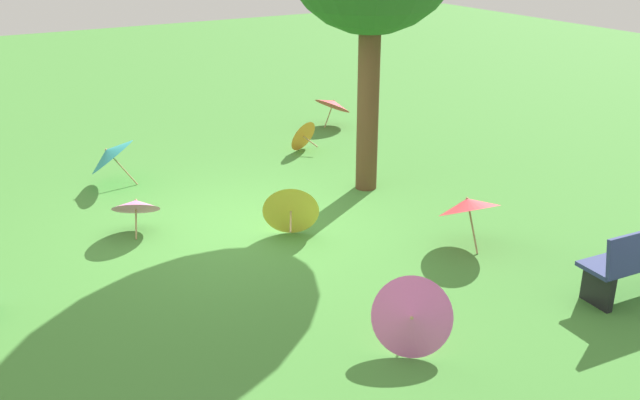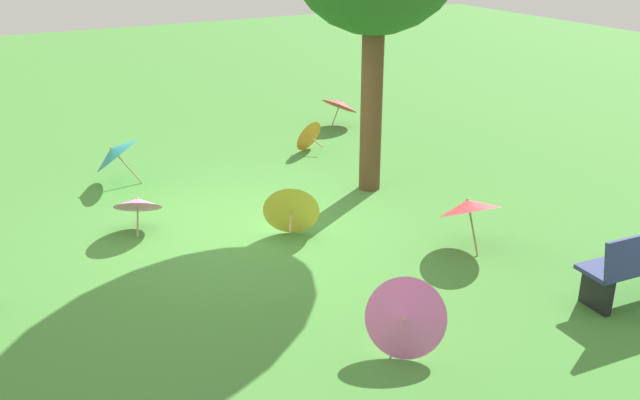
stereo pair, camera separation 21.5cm
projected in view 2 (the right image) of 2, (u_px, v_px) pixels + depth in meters
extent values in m
plane|color=#478C38|center=(251.00, 225.00, 9.81)|extent=(40.00, 40.00, 0.00)
cube|color=black|center=(597.00, 290.00, 7.64)|extent=(0.11, 0.41, 0.45)
cylinder|color=brown|center=(372.00, 98.00, 10.61)|extent=(0.33, 0.33, 2.93)
cylinder|color=tan|center=(130.00, 169.00, 11.28)|extent=(0.33, 0.22, 0.47)
cone|color=teal|center=(114.00, 152.00, 11.18)|extent=(1.09, 1.11, 0.63)
sphere|color=tan|center=(111.00, 148.00, 11.16)|extent=(0.06, 0.06, 0.05)
cylinder|color=tan|center=(291.00, 221.00, 9.18)|extent=(0.22, 0.37, 0.14)
cone|color=yellow|center=(291.00, 208.00, 9.40)|extent=(0.83, 0.67, 0.77)
sphere|color=tan|center=(292.00, 204.00, 9.46)|extent=(0.05, 0.06, 0.04)
cylinder|color=tan|center=(407.00, 316.00, 7.06)|extent=(0.26, 0.31, 0.21)
cone|color=pink|center=(405.00, 318.00, 6.78)|extent=(0.93, 0.89, 0.79)
sphere|color=tan|center=(405.00, 319.00, 6.71)|extent=(0.06, 0.06, 0.05)
cylinder|color=tan|center=(474.00, 234.00, 8.93)|extent=(0.06, 0.27, 0.51)
cone|color=#D8383F|center=(469.00, 206.00, 8.95)|extent=(0.90, 0.89, 0.51)
sphere|color=tan|center=(468.00, 200.00, 8.95)|extent=(0.04, 0.05, 0.05)
cylinder|color=tan|center=(138.00, 222.00, 9.45)|extent=(0.12, 0.23, 0.36)
cone|color=pink|center=(138.00, 203.00, 9.50)|extent=(0.84, 0.82, 0.45)
sphere|color=tan|center=(138.00, 198.00, 9.51)|extent=(0.05, 0.06, 0.05)
cylinder|color=tan|center=(316.00, 142.00, 12.75)|extent=(0.14, 0.33, 0.16)
cone|color=orange|center=(306.00, 134.00, 12.85)|extent=(0.70, 0.55, 0.62)
sphere|color=tan|center=(304.00, 132.00, 12.88)|extent=(0.05, 0.06, 0.05)
cylinder|color=tan|center=(335.00, 117.00, 14.33)|extent=(0.24, 0.08, 0.42)
cone|color=#D8383F|center=(340.00, 103.00, 14.32)|extent=(0.88, 0.90, 0.46)
sphere|color=tan|center=(341.00, 101.00, 14.32)|extent=(0.06, 0.05, 0.05)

